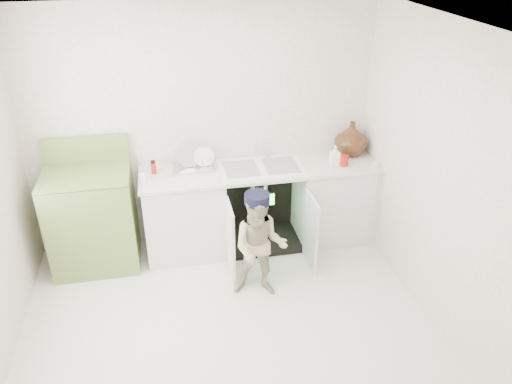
% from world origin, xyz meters
% --- Properties ---
extents(ground, '(3.50, 3.50, 0.00)m').
position_xyz_m(ground, '(0.00, 0.00, 0.00)').
color(ground, '#BEB6A7').
rests_on(ground, ground).
extents(room_shell, '(6.00, 5.50, 1.26)m').
position_xyz_m(room_shell, '(0.00, 0.00, 1.25)').
color(room_shell, silver).
rests_on(room_shell, ground).
extents(counter_run, '(2.44, 1.02, 1.27)m').
position_xyz_m(counter_run, '(0.59, 1.21, 0.48)').
color(counter_run, silver).
rests_on(counter_run, ground).
extents(avocado_stove, '(0.82, 0.65, 1.27)m').
position_xyz_m(avocado_stove, '(-1.15, 1.18, 0.52)').
color(avocado_stove, olive).
rests_on(avocado_stove, ground).
extents(repair_worker, '(0.59, 0.75, 1.05)m').
position_xyz_m(repair_worker, '(0.37, 0.37, 0.53)').
color(repair_worker, tan).
rests_on(repair_worker, ground).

